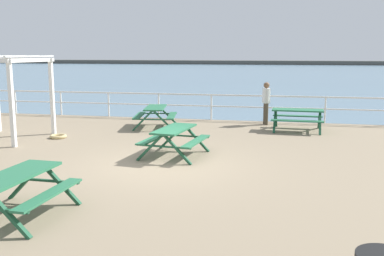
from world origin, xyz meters
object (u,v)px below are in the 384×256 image
at_px(picnic_table_near_left, 297,115).
at_px(picnic_table_corner, 155,112).
at_px(lattice_pergola, 2,78).
at_px(picnic_table_mid_centre, 174,135).
at_px(picnic_table_far_left, 17,184).
at_px(visitor, 266,101).

distance_m(picnic_table_near_left, picnic_table_corner, 5.24).
bearing_deg(picnic_table_corner, lattice_pergola, 116.73).
relative_size(picnic_table_near_left, picnic_table_mid_centre, 0.94).
distance_m(picnic_table_near_left, picnic_table_far_left, 10.87).
bearing_deg(picnic_table_near_left, lattice_pergola, -157.54).
bearing_deg(visitor, picnic_table_near_left, 116.84).
height_order(picnic_table_mid_centre, picnic_table_corner, same).
xyz_separation_m(picnic_table_far_left, lattice_pergola, (-4.53, 6.18, 1.41)).
distance_m(picnic_table_far_left, picnic_table_corner, 9.33).
bearing_deg(picnic_table_far_left, picnic_table_mid_centre, -15.34).
bearing_deg(picnic_table_far_left, visitor, -17.07).
bearing_deg(picnic_table_mid_centre, lattice_pergola, 84.99).
bearing_deg(picnic_table_mid_centre, picnic_table_far_left, 169.50).
relative_size(picnic_table_mid_centre, lattice_pergola, 0.73).
xyz_separation_m(picnic_table_mid_centre, picnic_table_corner, (-1.86, 4.40, 0.00)).
height_order(picnic_table_corner, visitor, visitor).
distance_m(visitor, lattice_pergola, 9.52).
bearing_deg(lattice_pergola, picnic_table_far_left, -52.00).
relative_size(picnic_table_mid_centre, picnic_table_far_left, 1.06).
bearing_deg(picnic_table_corner, visitor, -79.69).
bearing_deg(picnic_table_far_left, picnic_table_near_left, -24.92).
relative_size(picnic_table_near_left, picnic_table_far_left, 1.00).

